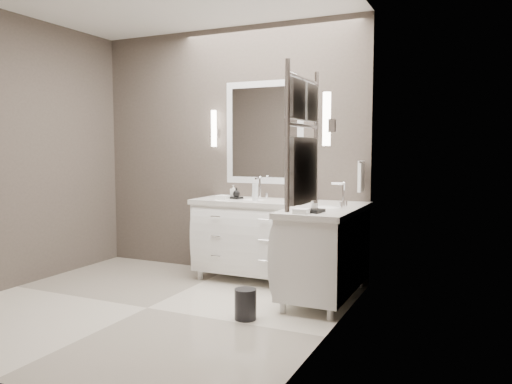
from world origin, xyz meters
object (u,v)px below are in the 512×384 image
at_px(vanity_back, 254,234).
at_px(towel_ladder, 302,146).
at_px(waste_bin, 245,304).
at_px(vanity_right, 326,247).

distance_m(vanity_back, towel_ladder, 2.16).
relative_size(towel_ladder, waste_bin, 3.62).
relative_size(vanity_right, waste_bin, 4.99).
distance_m(vanity_right, waste_bin, 0.97).
bearing_deg(waste_bin, vanity_back, 111.82).
distance_m(towel_ladder, waste_bin, 1.51).
bearing_deg(vanity_back, waste_bin, -68.18).
height_order(vanity_right, waste_bin, vanity_right).
xyz_separation_m(vanity_back, waste_bin, (0.45, -1.12, -0.36)).
height_order(vanity_back, vanity_right, same).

